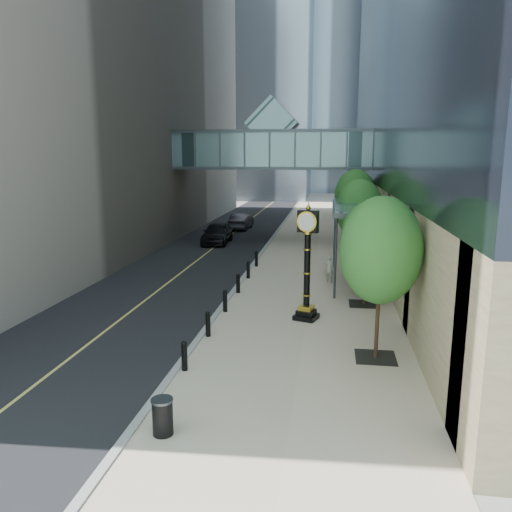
% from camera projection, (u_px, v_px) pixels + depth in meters
% --- Properties ---
extents(ground, '(320.00, 320.00, 0.00)m').
position_uv_depth(ground, '(262.00, 391.00, 15.05)').
color(ground, gray).
rests_on(ground, ground).
extents(road, '(8.00, 180.00, 0.02)m').
position_uv_depth(road, '(249.00, 221.00, 54.86)').
color(road, black).
rests_on(road, ground).
extents(sidewalk, '(8.00, 180.00, 0.06)m').
position_uv_depth(sidewalk, '(322.00, 222.00, 53.69)').
color(sidewalk, '#BBAA90').
rests_on(sidewalk, ground).
extents(curb, '(0.25, 180.00, 0.07)m').
position_uv_depth(curb, '(285.00, 221.00, 54.27)').
color(curb, gray).
rests_on(curb, ground).
extents(distant_tower_c, '(22.00, 22.00, 65.00)m').
position_uv_depth(distant_tower_c, '(304.00, 54.00, 125.94)').
color(distant_tower_c, '#ABBCD7').
rests_on(distant_tower_c, ground).
extents(skywalk, '(17.00, 4.20, 5.80)m').
position_uv_depth(skywalk, '(272.00, 147.00, 41.13)').
color(skywalk, '#45676E').
rests_on(skywalk, ground).
extents(entrance_canopy, '(3.00, 8.00, 4.38)m').
position_uv_depth(entrance_canopy, '(360.00, 208.00, 27.30)').
color(entrance_canopy, '#383F44').
rests_on(entrance_canopy, ground).
extents(bollard_row, '(0.20, 16.20, 0.90)m').
position_uv_depth(bollard_row, '(232.00, 293.00, 24.07)').
color(bollard_row, black).
rests_on(bollard_row, sidewalk).
extents(street_trees, '(2.94, 28.73, 6.04)m').
position_uv_depth(street_trees, '(359.00, 209.00, 29.97)').
color(street_trees, black).
rests_on(street_trees, sidewalk).
extents(street_clock, '(1.16, 1.16, 4.91)m').
position_uv_depth(street_clock, '(307.00, 271.00, 21.16)').
color(street_clock, black).
rests_on(street_clock, sidewalk).
extents(trash_bin, '(0.63, 0.63, 0.90)m').
position_uv_depth(trash_bin, '(163.00, 418.00, 12.54)').
color(trash_bin, black).
rests_on(trash_bin, sidewalk).
extents(pedestrian, '(0.64, 0.51, 1.54)m').
position_uv_depth(pedestrian, '(329.00, 269.00, 27.76)').
color(pedestrian, '#A9A69B').
rests_on(pedestrian, sidewalk).
extents(car_near, '(2.16, 5.07, 1.71)m').
position_uv_depth(car_near, '(217.00, 233.00, 40.60)').
color(car_near, black).
rests_on(car_near, road).
extents(car_far, '(1.77, 4.72, 1.54)m').
position_uv_depth(car_far, '(241.00, 221.00, 48.51)').
color(car_far, black).
rests_on(car_far, road).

